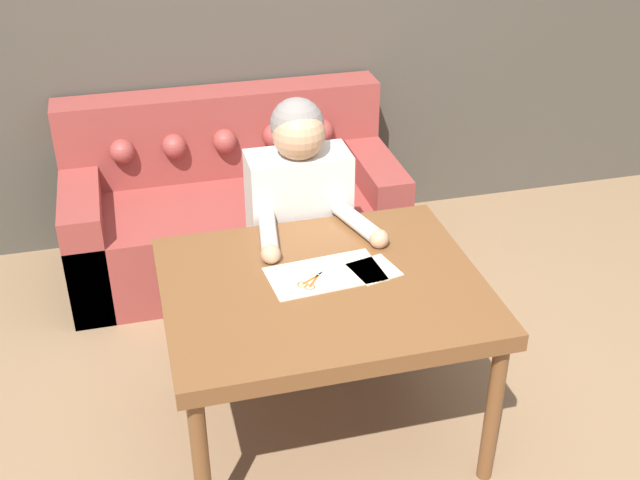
# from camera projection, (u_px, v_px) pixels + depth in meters

# --- Properties ---
(ground_plane) EXTENTS (16.00, 16.00, 0.00)m
(ground_plane) POSITION_uv_depth(u_px,v_px,m) (358.00, 437.00, 3.34)
(ground_plane) COLOR #846647
(wall_back) EXTENTS (8.00, 0.06, 2.60)m
(wall_back) POSITION_uv_depth(u_px,v_px,m) (260.00, 7.00, 4.27)
(wall_back) COLOR #474238
(wall_back) RESTS_ON ground_plane
(dining_table) EXTENTS (1.21, 0.98, 0.72)m
(dining_table) POSITION_uv_depth(u_px,v_px,m) (323.00, 298.00, 3.07)
(dining_table) COLOR brown
(dining_table) RESTS_ON ground_plane
(couch) EXTENTS (1.75, 0.83, 0.91)m
(couch) POSITION_uv_depth(u_px,v_px,m) (232.00, 209.00, 4.37)
(couch) COLOR brown
(couch) RESTS_ON ground_plane
(person) EXTENTS (0.53, 0.61, 1.22)m
(person) POSITION_uv_depth(u_px,v_px,m) (300.00, 222.00, 3.60)
(person) COLOR #33281E
(person) RESTS_ON ground_plane
(pattern_paper_main) EXTENTS (0.46, 0.28, 0.00)m
(pattern_paper_main) POSITION_uv_depth(u_px,v_px,m) (325.00, 274.00, 3.08)
(pattern_paper_main) COLOR beige
(pattern_paper_main) RESTS_ON dining_table
(pattern_paper_offcut) EXTENTS (0.20, 0.20, 0.00)m
(pattern_paper_offcut) POSITION_uv_depth(u_px,v_px,m) (374.00, 270.00, 3.11)
(pattern_paper_offcut) COLOR beige
(pattern_paper_offcut) RESTS_ON dining_table
(scissors) EXTENTS (0.21, 0.21, 0.01)m
(scissors) POSITION_uv_depth(u_px,v_px,m) (314.00, 279.00, 3.05)
(scissors) COLOR silver
(scissors) RESTS_ON dining_table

